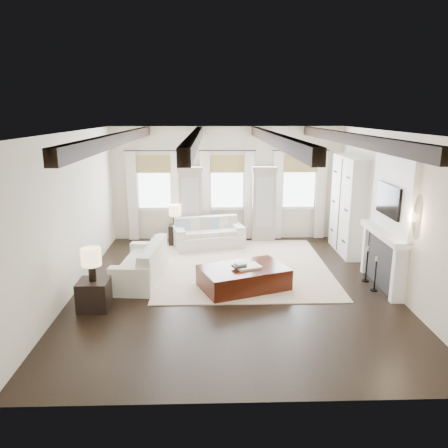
{
  "coord_description": "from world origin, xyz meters",
  "views": [
    {
      "loc": [
        -0.45,
        -8.53,
        3.56
      ],
      "look_at": [
        -0.17,
        0.9,
        1.15
      ],
      "focal_mm": 35.0,
      "sensor_mm": 36.0,
      "label": 1
    }
  ],
  "objects_px": {
    "sofa_back": "(208,235)",
    "side_table_back": "(176,235)",
    "ottoman": "(243,278)",
    "sofa_left": "(143,266)",
    "side_table_front": "(94,295)"
  },
  "relations": [
    {
      "from": "ottoman",
      "to": "side_table_back",
      "type": "relative_size",
      "value": 3.13
    },
    {
      "from": "ottoman",
      "to": "side_table_front",
      "type": "relative_size",
      "value": 3.12
    },
    {
      "from": "sofa_left",
      "to": "side_table_back",
      "type": "xyz_separation_m",
      "value": [
        0.5,
        2.67,
        -0.06
      ]
    },
    {
      "from": "sofa_left",
      "to": "side_table_back",
      "type": "bearing_deg",
      "value": 79.34
    },
    {
      "from": "ottoman",
      "to": "sofa_back",
      "type": "bearing_deg",
      "value": 83.23
    },
    {
      "from": "ottoman",
      "to": "sofa_left",
      "type": "bearing_deg",
      "value": 146.25
    },
    {
      "from": "ottoman",
      "to": "side_table_back",
      "type": "distance_m",
      "value": 3.57
    },
    {
      "from": "ottoman",
      "to": "side_table_back",
      "type": "height_order",
      "value": "side_table_back"
    },
    {
      "from": "sofa_back",
      "to": "side_table_front",
      "type": "xyz_separation_m",
      "value": [
        -2.11,
        -3.86,
        -0.05
      ]
    },
    {
      "from": "sofa_back",
      "to": "ottoman",
      "type": "relative_size",
      "value": 1.15
    },
    {
      "from": "sofa_left",
      "to": "ottoman",
      "type": "relative_size",
      "value": 1.15
    },
    {
      "from": "side_table_front",
      "to": "side_table_back",
      "type": "relative_size",
      "value": 1.0
    },
    {
      "from": "sofa_back",
      "to": "ottoman",
      "type": "bearing_deg",
      "value": -75.87
    },
    {
      "from": "side_table_back",
      "to": "sofa_back",
      "type": "bearing_deg",
      "value": -12.66
    },
    {
      "from": "sofa_back",
      "to": "side_table_back",
      "type": "bearing_deg",
      "value": 167.34
    }
  ]
}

